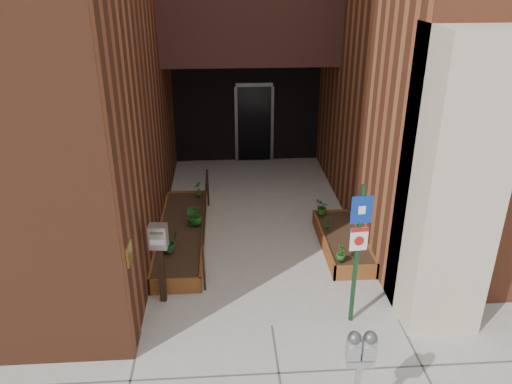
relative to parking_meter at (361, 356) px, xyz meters
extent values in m
plane|color=#9E9991|center=(-0.78, 1.96, -1.14)|extent=(80.00, 80.00, 0.00)
cube|color=beige|center=(1.77, 2.16, 1.06)|extent=(1.10, 1.20, 4.40)
cube|color=black|center=(-0.78, 7.96, 2.86)|extent=(4.20, 2.00, 2.00)
cube|color=black|center=(-0.78, 9.36, 0.36)|extent=(4.00, 0.30, 3.00)
cube|color=black|center=(-0.58, 9.18, -0.09)|extent=(0.90, 0.06, 2.10)
cube|color=#B79338|center=(-2.77, 1.76, 0.36)|extent=(0.04, 0.30, 0.30)
cube|color=brown|center=(-2.33, 2.88, -0.99)|extent=(0.90, 0.04, 0.30)
cube|color=brown|center=(-2.33, 6.44, -0.99)|extent=(0.90, 0.04, 0.30)
cube|color=brown|center=(-2.76, 4.66, -0.99)|extent=(0.04, 3.60, 0.30)
cube|color=brown|center=(-1.90, 4.66, -0.99)|extent=(0.04, 3.60, 0.30)
cube|color=black|center=(-2.33, 4.66, -1.01)|extent=(0.82, 3.52, 0.26)
cube|color=brown|center=(0.82, 3.08, -0.99)|extent=(0.80, 0.04, 0.30)
cube|color=brown|center=(0.82, 5.24, -0.99)|extent=(0.80, 0.04, 0.30)
cube|color=brown|center=(0.44, 4.16, -0.99)|extent=(0.04, 2.20, 0.30)
cube|color=brown|center=(1.20, 4.16, -0.99)|extent=(0.04, 2.20, 0.30)
cube|color=black|center=(0.82, 4.16, -1.01)|extent=(0.72, 2.12, 0.26)
cylinder|color=black|center=(-1.83, 2.96, -0.69)|extent=(0.04, 0.04, 0.90)
cylinder|color=black|center=(-1.83, 6.26, -0.69)|extent=(0.04, 0.04, 0.90)
cylinder|color=black|center=(-1.83, 4.61, -0.26)|extent=(0.04, 3.30, 0.04)
cube|color=#A5A5A7|center=(0.00, 0.00, -0.08)|extent=(0.31, 0.13, 0.08)
cube|color=#A5A5A7|center=(-0.09, 0.00, 0.10)|extent=(0.16, 0.11, 0.27)
sphere|color=#59595B|center=(-0.09, 0.00, 0.26)|extent=(0.15, 0.15, 0.15)
cube|color=white|center=(-0.09, -0.05, 0.13)|extent=(0.09, 0.01, 0.05)
cube|color=#B21414|center=(-0.09, -0.05, 0.04)|extent=(0.09, 0.01, 0.03)
cube|color=#A5A5A7|center=(0.09, 0.00, 0.10)|extent=(0.16, 0.11, 0.27)
sphere|color=#59595B|center=(0.09, 0.00, 0.26)|extent=(0.15, 0.15, 0.15)
cube|color=white|center=(0.08, -0.06, 0.13)|extent=(0.09, 0.01, 0.05)
cube|color=#B21414|center=(0.08, -0.06, 0.04)|extent=(0.09, 0.01, 0.03)
cube|color=#14391C|center=(0.46, 2.01, 0.02)|extent=(0.06, 0.06, 2.31)
cube|color=navy|center=(0.47, 1.98, 0.80)|extent=(0.32, 0.05, 0.42)
cube|color=white|center=(0.47, 1.97, 0.80)|extent=(0.11, 0.02, 0.13)
cube|color=white|center=(0.47, 1.98, 0.33)|extent=(0.26, 0.04, 0.37)
cube|color=#B21414|center=(0.47, 1.97, 0.48)|extent=(0.26, 0.04, 0.06)
cylinder|color=#B21414|center=(0.47, 1.97, 0.31)|extent=(0.15, 0.03, 0.15)
cube|color=black|center=(-2.50, 2.71, -0.63)|extent=(0.10, 0.10, 1.03)
cube|color=#B9B9BB|center=(-2.50, 2.71, 0.07)|extent=(0.30, 0.23, 0.39)
cube|color=#59595B|center=(-2.51, 2.61, 0.19)|extent=(0.21, 0.03, 0.04)
cube|color=white|center=(-2.51, 2.61, 0.03)|extent=(0.22, 0.03, 0.09)
imported|color=#1B6020|center=(-2.49, 3.80, -0.65)|extent=(0.48, 0.48, 0.38)
imported|color=#1A5217|center=(-2.14, 4.79, -0.66)|extent=(0.28, 0.28, 0.36)
imported|color=#175319|center=(-2.03, 4.81, -0.63)|extent=(0.27, 0.27, 0.41)
imported|color=#20621C|center=(-2.04, 6.14, -0.66)|extent=(0.21, 0.21, 0.36)
imported|color=#1D5117|center=(0.57, 3.26, -0.68)|extent=(0.21, 0.21, 0.32)
imported|color=#1E5317|center=(0.57, 4.46, -0.68)|extent=(0.22, 0.22, 0.31)
imported|color=#245718|center=(0.57, 5.06, -0.68)|extent=(0.39, 0.39, 0.32)
camera|label=1|loc=(-1.44, -4.16, 3.92)|focal=35.00mm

